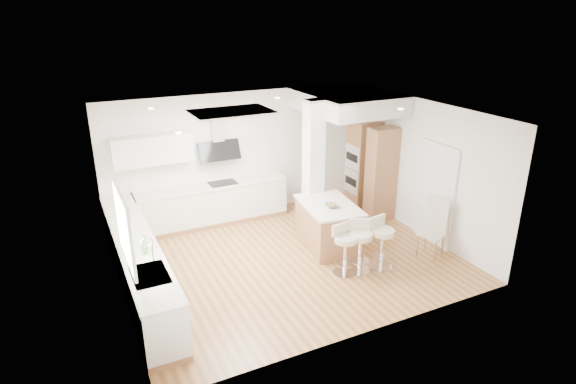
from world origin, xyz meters
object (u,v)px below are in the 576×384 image
dining_chair (434,225)px  bar_stool_c (381,240)px  peninsula (328,225)px  bar_stool_a (345,247)px  bar_stool_b (360,244)px

dining_chair → bar_stool_c: bearing=154.3°
peninsula → dining_chair: (1.64, -1.18, 0.16)m
bar_stool_c → dining_chair: dining_chair is taller
peninsula → bar_stool_c: bearing=-62.1°
peninsula → bar_stool_a: (-0.30, -1.07, 0.07)m
bar_stool_a → dining_chair: bearing=-11.7°
peninsula → bar_stool_b: size_ratio=1.64×
peninsula → bar_stool_a: peninsula is taller
bar_stool_a → bar_stool_b: bearing=-15.3°
bar_stool_a → bar_stool_b: (0.30, -0.04, 0.02)m
peninsula → bar_stool_a: bearing=-97.9°
peninsula → bar_stool_a: 1.11m
bar_stool_b → bar_stool_c: 0.43m
peninsula → bar_stool_b: (0.00, -1.11, 0.09)m
peninsula → bar_stool_b: bar_stool_b is taller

